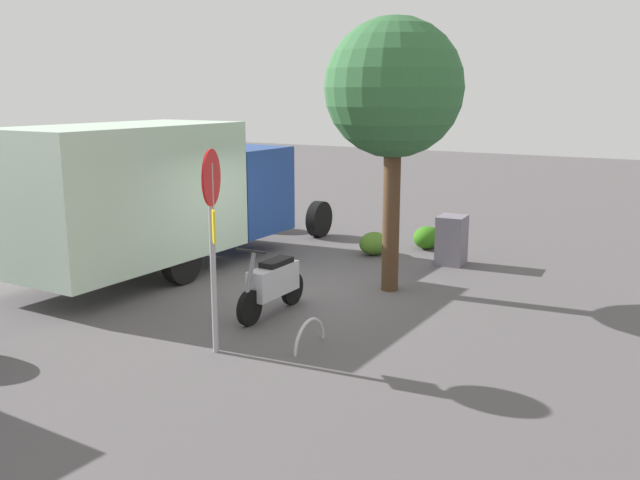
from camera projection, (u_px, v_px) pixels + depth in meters
The scene contains 9 objects.
ground_plane at pixel (308, 288), 12.79m from camera, with size 60.00×60.00×0.00m, color #524D50.
box_truck_near at pixel (161, 191), 13.67m from camera, with size 8.18×2.20×2.98m.
motorcycle at pixel (273, 283), 11.21m from camera, with size 1.81×0.55×1.20m.
stop_sign at pixel (212, 220), 9.25m from camera, with size 0.71×0.33×2.83m.
street_tree at pixel (394, 90), 11.92m from camera, with size 2.43×2.43×4.85m.
utility_cabinet at pixel (452, 240), 14.48m from camera, with size 0.65×0.55×1.03m, color slate.
bike_rack_hoop at pixel (310, 347), 9.84m from camera, with size 0.85×0.85×0.05m, color #B7B7BC.
shrub_near_sign at pixel (374, 243), 15.37m from camera, with size 0.75×0.61×0.51m, color #477222.
shrub_mid_verge at pixel (427, 237), 15.98m from camera, with size 0.76×0.62×0.52m, color #317115.
Camera 1 is at (10.46, 6.52, 3.56)m, focal length 38.69 mm.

